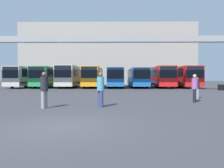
{
  "coord_description": "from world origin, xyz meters",
  "views": [
    {
      "loc": [
        1.69,
        -6.85,
        1.56
      ],
      "look_at": [
        1.33,
        22.86,
        0.7
      ],
      "focal_mm": 35.0,
      "sensor_mm": 36.0,
      "label": 1
    }
  ],
  "objects_px": {
    "bus_slot_0": "(28,76)",
    "pedestrian_far_center": "(195,87)",
    "pedestrian_mid_left": "(197,87)",
    "pedestrian_near_right": "(101,89)",
    "bus_slot_5": "(137,77)",
    "bus_slot_7": "(182,76)",
    "bus_slot_2": "(71,75)",
    "pedestrian_near_center": "(44,89)",
    "bus_slot_3": "(93,76)",
    "bus_slot_4": "(115,77)",
    "bus_slot_1": "(48,76)",
    "tire_stack": "(222,87)",
    "bus_slot_6": "(161,76)"
  },
  "relations": [
    {
      "from": "bus_slot_2",
      "to": "tire_stack",
      "type": "relative_size",
      "value": 11.6
    },
    {
      "from": "bus_slot_2",
      "to": "bus_slot_5",
      "type": "distance_m",
      "value": 10.81
    },
    {
      "from": "bus_slot_1",
      "to": "pedestrian_near_right",
      "type": "relative_size",
      "value": 5.82
    },
    {
      "from": "bus_slot_3",
      "to": "bus_slot_5",
      "type": "height_order",
      "value": "bus_slot_3"
    },
    {
      "from": "bus_slot_6",
      "to": "pedestrian_far_center",
      "type": "bearing_deg",
      "value": -96.16
    },
    {
      "from": "bus_slot_0",
      "to": "pedestrian_near_center",
      "type": "xyz_separation_m",
      "value": [
        10.72,
        -24.87,
        -0.86
      ]
    },
    {
      "from": "bus_slot_3",
      "to": "pedestrian_near_right",
      "type": "bearing_deg",
      "value": -83.51
    },
    {
      "from": "bus_slot_2",
      "to": "bus_slot_7",
      "type": "height_order",
      "value": "bus_slot_2"
    },
    {
      "from": "bus_slot_2",
      "to": "pedestrian_near_right",
      "type": "height_order",
      "value": "bus_slot_2"
    },
    {
      "from": "bus_slot_7",
      "to": "bus_slot_4",
      "type": "bearing_deg",
      "value": -178.76
    },
    {
      "from": "bus_slot_7",
      "to": "bus_slot_3",
      "type": "bearing_deg",
      "value": 179.88
    },
    {
      "from": "bus_slot_1",
      "to": "bus_slot_2",
      "type": "relative_size",
      "value": 0.89
    },
    {
      "from": "bus_slot_0",
      "to": "bus_slot_4",
      "type": "bearing_deg",
      "value": -1.91
    },
    {
      "from": "bus_slot_7",
      "to": "bus_slot_0",
      "type": "bearing_deg",
      "value": 179.44
    },
    {
      "from": "bus_slot_5",
      "to": "pedestrian_near_right",
      "type": "height_order",
      "value": "bus_slot_5"
    },
    {
      "from": "bus_slot_0",
      "to": "pedestrian_mid_left",
      "type": "xyz_separation_m",
      "value": [
        20.46,
        -19.61,
        -1.01
      ]
    },
    {
      "from": "bus_slot_6",
      "to": "pedestrian_mid_left",
      "type": "relative_size",
      "value": 6.38
    },
    {
      "from": "bus_slot_2",
      "to": "bus_slot_5",
      "type": "bearing_deg",
      "value": 0.21
    },
    {
      "from": "bus_slot_1",
      "to": "pedestrian_near_right",
      "type": "distance_m",
      "value": 25.53
    },
    {
      "from": "pedestrian_mid_left",
      "to": "pedestrian_near_center",
      "type": "relative_size",
      "value": 0.85
    },
    {
      "from": "bus_slot_0",
      "to": "pedestrian_far_center",
      "type": "height_order",
      "value": "bus_slot_0"
    },
    {
      "from": "bus_slot_1",
      "to": "bus_slot_4",
      "type": "height_order",
      "value": "bus_slot_1"
    },
    {
      "from": "bus_slot_4",
      "to": "pedestrian_near_right",
      "type": "relative_size",
      "value": 6.23
    },
    {
      "from": "bus_slot_2",
      "to": "pedestrian_near_center",
      "type": "height_order",
      "value": "bus_slot_2"
    },
    {
      "from": "bus_slot_5",
      "to": "pedestrian_near_right",
      "type": "xyz_separation_m",
      "value": [
        -4.46,
        -24.21,
        -0.76
      ]
    },
    {
      "from": "bus_slot_3",
      "to": "pedestrian_far_center",
      "type": "bearing_deg",
      "value": -68.62
    },
    {
      "from": "bus_slot_1",
      "to": "bus_slot_2",
      "type": "height_order",
      "value": "bus_slot_2"
    },
    {
      "from": "pedestrian_near_center",
      "to": "pedestrian_near_right",
      "type": "xyz_separation_m",
      "value": [
        2.84,
        0.51,
        -0.01
      ]
    },
    {
      "from": "bus_slot_2",
      "to": "bus_slot_6",
      "type": "height_order",
      "value": "bus_slot_2"
    },
    {
      "from": "bus_slot_1",
      "to": "bus_slot_5",
      "type": "relative_size",
      "value": 0.88
    },
    {
      "from": "bus_slot_1",
      "to": "pedestrian_mid_left",
      "type": "height_order",
      "value": "bus_slot_1"
    },
    {
      "from": "bus_slot_4",
      "to": "bus_slot_6",
      "type": "xyz_separation_m",
      "value": [
        7.21,
        -0.71,
        0.11
      ]
    },
    {
      "from": "bus_slot_0",
      "to": "pedestrian_far_center",
      "type": "bearing_deg",
      "value": -48.73
    },
    {
      "from": "pedestrian_near_center",
      "to": "pedestrian_near_right",
      "type": "height_order",
      "value": "pedestrian_near_center"
    },
    {
      "from": "bus_slot_2",
      "to": "pedestrian_near_center",
      "type": "bearing_deg",
      "value": -81.9
    },
    {
      "from": "pedestrian_mid_left",
      "to": "pedestrian_near_right",
      "type": "relative_size",
      "value": 0.85
    },
    {
      "from": "bus_slot_2",
      "to": "bus_slot_4",
      "type": "xyz_separation_m",
      "value": [
        7.21,
        -0.29,
        -0.18
      ]
    },
    {
      "from": "bus_slot_0",
      "to": "bus_slot_5",
      "type": "distance_m",
      "value": 18.02
    },
    {
      "from": "bus_slot_0",
      "to": "bus_slot_2",
      "type": "relative_size",
      "value": 1.03
    },
    {
      "from": "bus_slot_5",
      "to": "bus_slot_7",
      "type": "distance_m",
      "value": 7.21
    },
    {
      "from": "bus_slot_4",
      "to": "bus_slot_2",
      "type": "bearing_deg",
      "value": 177.68
    },
    {
      "from": "bus_slot_6",
      "to": "bus_slot_7",
      "type": "bearing_deg",
      "value": 14.76
    },
    {
      "from": "bus_slot_7",
      "to": "pedestrian_mid_left",
      "type": "height_order",
      "value": "bus_slot_7"
    },
    {
      "from": "bus_slot_5",
      "to": "bus_slot_6",
      "type": "bearing_deg",
      "value": -16.2
    },
    {
      "from": "pedestrian_near_center",
      "to": "bus_slot_6",
      "type": "bearing_deg",
      "value": -179.66
    },
    {
      "from": "bus_slot_1",
      "to": "pedestrian_far_center",
      "type": "xyz_separation_m",
      "value": [
        15.76,
        -21.21,
        -0.89
      ]
    },
    {
      "from": "bus_slot_2",
      "to": "pedestrian_near_center",
      "type": "distance_m",
      "value": 24.95
    },
    {
      "from": "bus_slot_5",
      "to": "pedestrian_far_center",
      "type": "relative_size",
      "value": 6.85
    },
    {
      "from": "pedestrian_near_right",
      "to": "pedestrian_near_center",
      "type": "bearing_deg",
      "value": -113.18
    },
    {
      "from": "bus_slot_1",
      "to": "pedestrian_near_center",
      "type": "height_order",
      "value": "bus_slot_1"
    }
  ]
}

